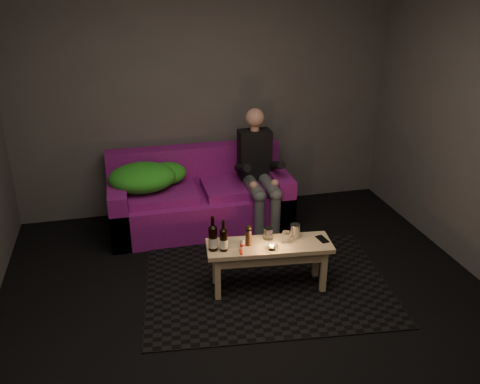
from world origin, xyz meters
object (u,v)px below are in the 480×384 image
(sofa, at_px, (199,199))
(person, at_px, (258,169))
(beer_bottle_a, at_px, (213,238))
(beer_bottle_b, at_px, (224,240))
(steel_cup, at_px, (295,231))
(coffee_table, at_px, (269,252))

(sofa, distance_m, person, 0.70)
(person, relative_size, beer_bottle_a, 4.13)
(beer_bottle_b, height_order, steel_cup, beer_bottle_b)
(beer_bottle_b, bearing_deg, sofa, 89.25)
(beer_bottle_a, relative_size, beer_bottle_b, 1.12)
(person, xyz_separation_m, beer_bottle_a, (-0.69, -1.13, -0.10))
(coffee_table, relative_size, beer_bottle_a, 3.59)
(person, bearing_deg, steel_cup, -89.15)
(beer_bottle_b, relative_size, steel_cup, 2.32)
(beer_bottle_a, bearing_deg, steel_cup, 4.28)
(coffee_table, xyz_separation_m, steel_cup, (0.24, 0.07, 0.13))
(beer_bottle_b, distance_m, steel_cup, 0.63)
(sofa, distance_m, steel_cup, 1.38)
(steel_cup, bearing_deg, beer_bottle_a, -175.72)
(coffee_table, xyz_separation_m, beer_bottle_b, (-0.38, -0.01, 0.17))
(sofa, bearing_deg, beer_bottle_a, -94.31)
(person, distance_m, coffee_table, 1.20)
(person, bearing_deg, beer_bottle_a, -121.18)
(sofa, relative_size, beer_bottle_b, 6.91)
(person, distance_m, beer_bottle_b, 1.31)
(sofa, bearing_deg, beer_bottle_b, -90.75)
(coffee_table, distance_m, steel_cup, 0.28)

